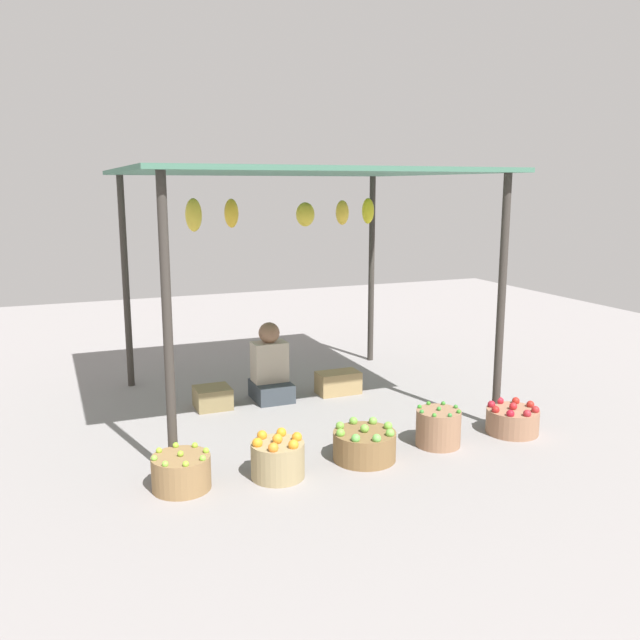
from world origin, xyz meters
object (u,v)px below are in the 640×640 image
(basket_green_apples, at_px, (364,445))
(basket_red_apples, at_px, (512,420))
(vendor_person, at_px, (270,370))
(basket_green_chilies, at_px, (438,428))
(basket_oranges, at_px, (278,459))
(wooden_crate_near_vendor, at_px, (338,383))
(basket_limes, at_px, (181,472))
(wooden_crate_stacked_rear, at_px, (213,398))

(basket_green_apples, bearing_deg, basket_red_apples, 1.38)
(vendor_person, height_order, basket_green_chilies, vendor_person)
(basket_green_chilies, distance_m, basket_red_apples, 0.75)
(basket_oranges, bearing_deg, wooden_crate_near_vendor, 53.95)
(basket_oranges, distance_m, wooden_crate_near_vendor, 2.10)
(basket_limes, bearing_deg, wooden_crate_near_vendor, 40.08)
(basket_oranges, distance_m, basket_green_apples, 0.74)
(basket_red_apples, bearing_deg, wooden_crate_near_vendor, 120.22)
(basket_oranges, height_order, wooden_crate_near_vendor, basket_oranges)
(vendor_person, xyz_separation_m, basket_green_apples, (0.20, -1.74, -0.18))
(vendor_person, distance_m, basket_limes, 2.11)
(basket_green_apples, relative_size, basket_red_apples, 1.10)
(vendor_person, height_order, basket_red_apples, vendor_person)
(basket_limes, distance_m, basket_green_apples, 1.43)
(wooden_crate_near_vendor, bearing_deg, vendor_person, 172.54)
(basket_green_apples, xyz_separation_m, wooden_crate_stacked_rear, (-0.80, 1.68, -0.02))
(basket_limes, distance_m, basket_red_apples, 2.87)
(basket_red_apples, relative_size, wooden_crate_stacked_rear, 1.34)
(basket_green_chilies, distance_m, wooden_crate_stacked_rear, 2.22)
(basket_oranges, xyz_separation_m, wooden_crate_near_vendor, (1.24, 1.70, -0.03))
(basket_red_apples, height_order, wooden_crate_near_vendor, basket_red_apples)
(wooden_crate_near_vendor, bearing_deg, basket_red_apples, -59.78)
(basket_green_chilies, xyz_separation_m, basket_red_apples, (0.75, 0.00, -0.04))
(basket_oranges, bearing_deg, basket_green_chilies, 3.52)
(basket_green_chilies, distance_m, wooden_crate_near_vendor, 1.62)
(basket_limes, relative_size, wooden_crate_stacked_rear, 1.24)
(vendor_person, bearing_deg, wooden_crate_near_vendor, -7.46)
(basket_green_apples, relative_size, basket_green_chilies, 1.34)
(basket_red_apples, distance_m, wooden_crate_near_vendor, 1.86)
(basket_limes, xyz_separation_m, basket_green_apples, (1.43, -0.02, -0.00))
(wooden_crate_near_vendor, bearing_deg, basket_limes, -139.92)
(basket_limes, height_order, basket_oranges, basket_oranges)
(vendor_person, relative_size, wooden_crate_near_vendor, 1.79)
(basket_green_chilies, height_order, basket_red_apples, basket_green_chilies)
(vendor_person, distance_m, basket_oranges, 1.87)
(basket_limes, bearing_deg, basket_green_chilies, 0.33)
(basket_green_chilies, height_order, wooden_crate_near_vendor, basket_green_chilies)
(vendor_person, xyz_separation_m, basket_green_chilies, (0.89, -1.70, -0.15))
(wooden_crate_stacked_rear, bearing_deg, basket_green_apples, -64.35)
(vendor_person, height_order, basket_limes, vendor_person)
(basket_limes, xyz_separation_m, wooden_crate_stacked_rear, (0.62, 1.65, -0.02))
(basket_green_apples, xyz_separation_m, basket_red_apples, (1.44, 0.03, -0.01))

